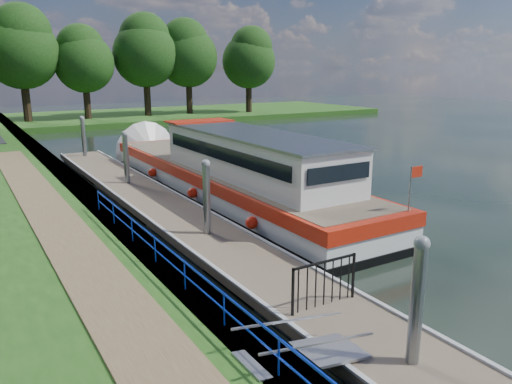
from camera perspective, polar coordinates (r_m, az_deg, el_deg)
ground at (r=11.04m, az=15.19°, el=-18.74°), size 160.00×160.00×0.00m
bank_edge at (r=22.36m, az=-18.81°, el=-1.00°), size 1.10×90.00×0.78m
far_bank at (r=61.49m, az=-13.23°, el=8.42°), size 60.00×18.00×0.60m
footpath at (r=15.32m, az=-19.83°, el=-6.25°), size 1.60×40.00×0.05m
blue_fence at (r=11.12m, az=-6.12°, el=-10.35°), size 0.04×18.04×0.72m
pontoon at (r=21.23m, az=-10.85°, el=-1.84°), size 2.50×30.00×0.56m
mooring_piles at (r=20.96m, az=-10.98°, el=1.04°), size 0.30×27.30×3.55m
gangway at (r=9.95m, az=5.44°, el=-17.96°), size 2.58×1.00×0.92m
gate_panel at (r=11.91m, az=7.83°, el=-9.56°), size 1.85×0.05×1.15m
barge at (r=23.70m, az=-4.03°, el=2.29°), size 4.36×21.15×4.78m
horizon_trees at (r=55.20m, az=-26.53°, el=14.72°), size 54.38×10.03×12.87m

